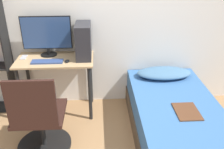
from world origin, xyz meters
TOP-DOWN VIEW (x-y plane):
  - wall_back at (0.00, 1.42)m, footprint 8.00×0.05m
  - desk at (-0.38, 1.14)m, footprint 0.95×0.52m
  - office_chair at (-0.46, 0.39)m, footprint 0.59×0.59m
  - bed at (1.01, 0.41)m, footprint 0.93×1.97m
  - pillow at (1.01, 1.14)m, footprint 0.70×0.36m
  - magazine at (1.05, 0.33)m, footprint 0.24×0.32m
  - monitor at (-0.47, 1.28)m, footprint 0.62×0.21m
  - keyboard at (-0.45, 1.04)m, footprint 0.37×0.12m
  - pc_tower at (-0.02, 1.19)m, footprint 0.18×0.38m
  - mouse at (-0.22, 1.04)m, footprint 0.06×0.09m
  - phone at (-0.77, 1.21)m, footprint 0.07×0.14m

SIDE VIEW (x-z plane):
  - bed at x=1.01m, z-range 0.00..0.48m
  - office_chair at x=-0.46m, z-range -0.12..0.83m
  - magazine at x=1.05m, z-range 0.48..0.49m
  - pillow at x=1.01m, z-range 0.48..0.59m
  - desk at x=-0.38m, z-range 0.24..1.01m
  - phone at x=-0.77m, z-range 0.77..0.78m
  - keyboard at x=-0.45m, z-range 0.77..0.79m
  - mouse at x=-0.22m, z-range 0.77..0.79m
  - pc_tower at x=-0.02m, z-range 0.77..1.19m
  - monitor at x=-0.47m, z-range 0.79..1.29m
  - wall_back at x=0.00m, z-range 0.00..2.50m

